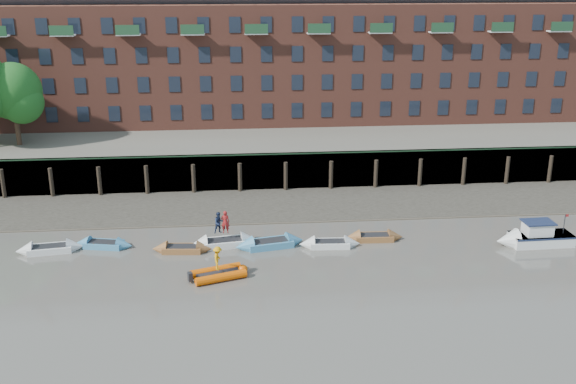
{
  "coord_description": "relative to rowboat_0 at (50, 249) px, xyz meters",
  "views": [
    {
      "loc": [
        -2.71,
        -34.16,
        19.0
      ],
      "look_at": [
        1.34,
        12.0,
        3.2
      ],
      "focal_mm": 42.0,
      "sensor_mm": 36.0,
      "label": 1
    }
  ],
  "objects": [
    {
      "name": "rowboat_3",
      "position": [
        12.03,
        -0.02,
        0.02
      ],
      "size": [
        5.06,
        2.14,
        1.42
      ],
      "rotation": [
        0.0,
        0.0,
        0.15
      ],
      "color": "silver",
      "rests_on": "ground"
    },
    {
      "name": "rowboat_1",
      "position": [
        3.58,
        0.51,
        -0.02
      ],
      "size": [
        4.29,
        2.03,
        1.2
      ],
      "rotation": [
        0.0,
        0.0,
        -0.21
      ],
      "color": "teal",
      "rests_on": "ground"
    },
    {
      "name": "rowboat_4",
      "position": [
        15.25,
        -0.47,
        0.02
      ],
      "size": [
        5.13,
        2.4,
        1.43
      ],
      "rotation": [
        0.0,
        0.0,
        0.2
      ],
      "color": "teal",
      "rests_on": "ground"
    },
    {
      "name": "rowboat_0",
      "position": [
        0.0,
        0.0,
        0.0
      ],
      "size": [
        4.68,
        1.91,
        1.32
      ],
      "rotation": [
        0.0,
        0.0,
        0.13
      ],
      "color": "silver",
      "rests_on": "ground"
    },
    {
      "name": "bank_terrace",
      "position": [
        15.41,
        26.05,
        1.37
      ],
      "size": [
        110.0,
        28.0,
        3.2
      ],
      "primitive_type": "cube",
      "color": "#5E594D",
      "rests_on": "ground"
    },
    {
      "name": "person_rower_b",
      "position": [
        11.72,
        0.09,
        1.5
      ],
      "size": [
        0.91,
        0.81,
        1.56
      ],
      "primitive_type": "imported",
      "rotation": [
        0.0,
        0.0,
        0.34
      ],
      "color": "#19233F",
      "rests_on": "rowboat_3"
    },
    {
      "name": "rowboat_5",
      "position": [
        19.45,
        -0.8,
        -0.01
      ],
      "size": [
        4.35,
        1.45,
        1.25
      ],
      "rotation": [
        0.0,
        0.0,
        -0.05
      ],
      "color": "silver",
      "rests_on": "ground"
    },
    {
      "name": "rib_tender",
      "position": [
        11.81,
        -5.04,
        0.04
      ],
      "size": [
        3.72,
        2.66,
        0.63
      ],
      "rotation": [
        0.0,
        0.0,
        0.32
      ],
      "color": "#DA5103",
      "rests_on": "ground"
    },
    {
      "name": "rowboat_6",
      "position": [
        22.82,
        0.11,
        -0.02
      ],
      "size": [
        4.25,
        1.34,
        1.22
      ],
      "rotation": [
        0.0,
        0.0,
        -0.03
      ],
      "color": "brown",
      "rests_on": "ground"
    },
    {
      "name": "river_wall",
      "position": [
        15.41,
        12.43,
        1.36
      ],
      "size": [
        110.0,
        1.23,
        3.3
      ],
      "color": "#2D2A26",
      "rests_on": "ground"
    },
    {
      "name": "rowboat_2",
      "position": [
        9.13,
        -0.76,
        -0.02
      ],
      "size": [
        4.23,
        1.55,
        1.2
      ],
      "rotation": [
        0.0,
        0.0,
        -0.08
      ],
      "color": "brown",
      "rests_on": "ground"
    },
    {
      "name": "apartment_terrace",
      "position": [
        15.41,
        27.04,
        12.59
      ],
      "size": [
        80.6,
        15.56,
        20.98
      ],
      "color": "brown",
      "rests_on": "bank_terrace"
    },
    {
      "name": "person_rib_crew",
      "position": [
        11.67,
        -5.11,
        1.13
      ],
      "size": [
        0.7,
        1.07,
        1.56
      ],
      "primitive_type": "imported",
      "rotation": [
        0.0,
        0.0,
        1.45
      ],
      "color": "orange",
      "rests_on": "rib_tender"
    },
    {
      "name": "motor_launch",
      "position": [
        33.58,
        -1.73,
        0.34
      ],
      "size": [
        5.51,
        1.93,
        2.26
      ],
      "rotation": [
        0.0,
        0.0,
        3.17
      ],
      "color": "silver",
      "rests_on": "ground"
    },
    {
      "name": "mud_band",
      "position": [
        15.41,
        4.65,
        -0.23
      ],
      "size": [
        110.0,
        1.6,
        0.1
      ],
      "primitive_type": "cube",
      "color": "#4C4336",
      "rests_on": "ground"
    },
    {
      "name": "foreshore",
      "position": [
        15.41,
        8.05,
        -0.23
      ],
      "size": [
        110.0,
        8.0,
        0.5
      ],
      "primitive_type": "cube",
      "color": "#3D382F",
      "rests_on": "ground"
    },
    {
      "name": "person_rower_a",
      "position": [
        12.15,
        0.08,
        1.55
      ],
      "size": [
        0.62,
        0.42,
        1.66
      ],
      "primitive_type": "imported",
      "rotation": [
        0.0,
        0.0,
        3.1
      ],
      "color": "maroon",
      "rests_on": "rowboat_3"
    },
    {
      "name": "ground",
      "position": [
        15.41,
        -9.95,
        -0.23
      ],
      "size": [
        220.0,
        220.0,
        0.0
      ],
      "primitive_type": "plane",
      "color": "#5A564E",
      "rests_on": "ground"
    }
  ]
}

